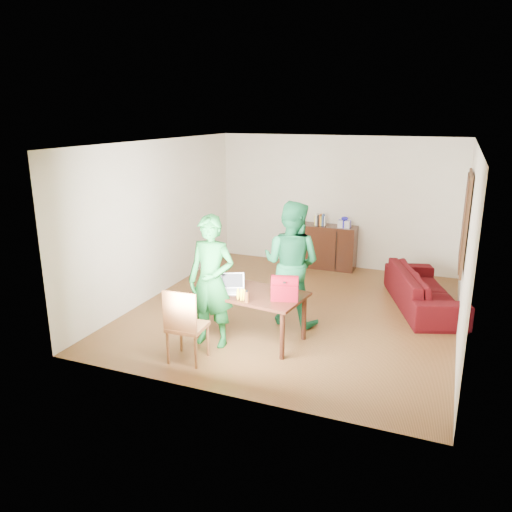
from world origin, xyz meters
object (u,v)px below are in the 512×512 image
at_px(sofa, 424,289).
at_px(person_far, 291,263).
at_px(red_bag, 285,290).
at_px(bottle, 247,296).
at_px(table, 251,298).
at_px(person_near, 211,281).
at_px(chair, 187,340).
at_px(laptop, 233,289).

bearing_deg(sofa, person_far, 106.97).
xyz_separation_m(person_far, red_bag, (0.19, -0.88, -0.11)).
bearing_deg(red_bag, person_far, 87.05).
height_order(person_far, sofa, person_far).
bearing_deg(red_bag, bottle, -161.42).
bearing_deg(person_far, table, 74.00).
bearing_deg(person_near, bottle, -4.78).
height_order(person_near, red_bag, person_near).
distance_m(chair, laptop, 0.98).
bearing_deg(chair, person_near, 79.23).
bearing_deg(person_far, sofa, -135.93).
bearing_deg(red_bag, person_near, 179.26).
distance_m(table, sofa, 3.11).
distance_m(person_far, sofa, 2.41).
xyz_separation_m(chair, person_far, (0.85, 1.70, 0.66)).
bearing_deg(person_near, person_far, 54.71).
bearing_deg(sofa, table, 114.88).
distance_m(chair, red_bag, 1.44).
xyz_separation_m(chair, bottle, (0.62, 0.53, 0.50)).
relative_size(chair, sofa, 0.47).
height_order(chair, person_far, person_far).
xyz_separation_m(table, laptop, (-0.23, -0.10, 0.13)).
relative_size(table, bottle, 9.46).
xyz_separation_m(person_far, bottle, (-0.24, -1.17, -0.16)).
distance_m(person_near, person_far, 1.37).
height_order(chair, sofa, chair).
relative_size(chair, person_near, 0.55).
relative_size(laptop, red_bag, 1.11).
relative_size(chair, laptop, 2.52).
relative_size(table, laptop, 4.01).
bearing_deg(person_far, person_near, 62.99).
height_order(person_near, laptop, person_near).
height_order(chair, red_bag, chair).
bearing_deg(bottle, chair, -138.99).
bearing_deg(person_near, sofa, 42.79).
bearing_deg(chair, red_bag, 35.09).
bearing_deg(sofa, person_near, 113.96).
distance_m(chair, bottle, 0.96).
xyz_separation_m(person_near, person_far, (0.78, 1.13, 0.03)).
height_order(laptop, red_bag, red_bag).
relative_size(bottle, red_bag, 0.47).
height_order(table, sofa, table).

